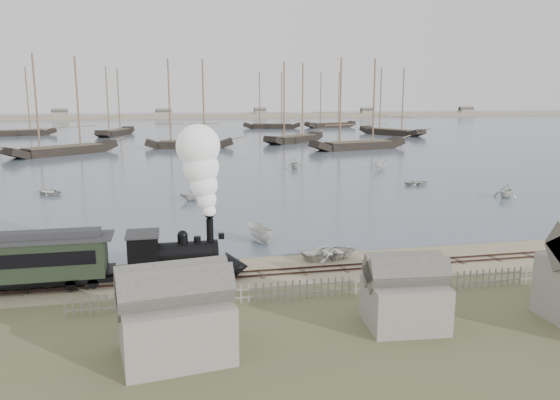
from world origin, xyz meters
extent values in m
plane|color=gray|center=(0.00, 0.00, 0.00)|extent=(600.00, 600.00, 0.00)
cube|color=#4C5B6C|center=(0.00, 170.00, 0.03)|extent=(600.00, 336.00, 0.06)
cube|color=#321F1B|center=(0.00, -2.50, 0.10)|extent=(120.00, 0.08, 0.12)
cube|color=#321F1B|center=(0.00, -1.50, 0.10)|extent=(120.00, 0.08, 0.12)
cube|color=#45392C|center=(0.00, -2.00, 0.03)|extent=(120.00, 1.80, 0.06)
cube|color=tan|center=(0.00, 250.00, 0.00)|extent=(500.00, 20.00, 1.80)
cube|color=black|center=(-9.05, -2.00, 0.75)|extent=(7.25, 2.13, 0.27)
cylinder|color=black|center=(-9.48, -2.00, 1.81)|extent=(4.48, 1.60, 1.60)
cube|color=black|center=(-11.82, -2.00, 2.03)|extent=(1.92, 2.35, 2.45)
cube|color=#2B2B2E|center=(-11.82, -2.00, 3.31)|extent=(2.13, 2.56, 0.13)
cylinder|color=black|center=(-7.45, -2.00, 3.25)|extent=(0.47, 0.47, 1.71)
sphere|color=black|center=(-9.26, -2.00, 3.06)|extent=(0.68, 0.68, 0.68)
cone|color=black|center=(-5.64, -2.00, 0.64)|extent=(1.49, 2.13, 2.13)
cube|color=black|center=(-6.70, -2.00, 2.88)|extent=(0.37, 0.37, 0.37)
cube|color=black|center=(-20.45, -2.00, 0.69)|extent=(13.52, 2.22, 0.34)
cube|color=black|center=(-20.45, -2.00, 2.04)|extent=(12.55, 2.41, 2.41)
cube|color=black|center=(-20.45, -0.77, 2.28)|extent=(11.59, 0.06, 0.87)
imported|color=beige|center=(1.80, 0.61, 0.46)|extent=(3.81, 4.85, 0.91)
imported|color=beige|center=(-7.17, 25.36, 0.93)|extent=(3.79, 4.06, 1.74)
imported|color=beige|center=(-2.71, 6.10, 0.78)|extent=(3.95, 2.38, 1.43)
imported|color=beige|center=(23.21, 30.15, 0.41)|extent=(2.68, 3.58, 0.70)
imported|color=beige|center=(29.51, 19.53, 0.91)|extent=(4.07, 4.20, 1.69)
imported|color=beige|center=(24.19, 45.81, 0.74)|extent=(3.32, 3.56, 1.37)
imported|color=beige|center=(-24.40, 32.94, 0.43)|extent=(4.24, 4.34, 0.73)
imported|color=beige|center=(10.73, 49.54, 0.94)|extent=(3.42, 2.97, 1.77)
camera|label=1|loc=(-10.20, -37.48, 12.26)|focal=35.00mm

